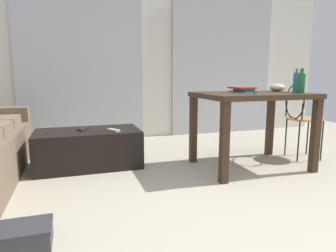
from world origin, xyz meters
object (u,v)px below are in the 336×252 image
object	(u,v)px
coffee_table	(89,148)
bottle_far	(296,82)
bowl	(277,87)
tv_remote_secondary	(83,129)
tv_remote_primary	(114,130)
wire_chair	(300,113)
book_stack	(243,89)
craft_table	(252,104)
scissors	(257,94)
bottle_near	(301,83)
shoebox	(22,238)

from	to	relation	value
coffee_table	bottle_far	xyz separation A→B (m)	(2.10, -0.63, 0.70)
coffee_table	bowl	bearing A→B (deg)	-10.76
tv_remote_secondary	bowl	bearing A→B (deg)	19.82
bowl	tv_remote_primary	distance (m)	1.87
wire_chair	tv_remote_primary	distance (m)	2.13
book_stack	tv_remote_secondary	world-z (taller)	book_stack
craft_table	bowl	distance (m)	0.48
coffee_table	book_stack	bearing A→B (deg)	-13.87
wire_chair	tv_remote_primary	size ratio (longest dim) A/B	5.33
bowl	tv_remote_secondary	xyz separation A→B (m)	(-2.10, 0.42, -0.43)
book_stack	tv_remote_primary	xyz separation A→B (m)	(-1.35, 0.27, -0.41)
craft_table	wire_chair	size ratio (longest dim) A/B	1.29
scissors	craft_table	bearing A→B (deg)	62.67
bottle_near	tv_remote_secondary	distance (m)	2.28
tv_remote_primary	scissors	bearing A→B (deg)	-58.78
bottle_far	tv_remote_secondary	bearing A→B (deg)	163.02
scissors	tv_remote_primary	xyz separation A→B (m)	(-1.24, 0.69, -0.39)
scissors	tv_remote_secondary	distance (m)	1.79
craft_table	tv_remote_primary	distance (m)	1.46
wire_chair	scissors	bearing A→B (deg)	-155.77
coffee_table	craft_table	distance (m)	1.78
coffee_table	craft_table	size ratio (longest dim) A/B	0.97
bowl	tv_remote_secondary	world-z (taller)	bowl
shoebox	coffee_table	bearing A→B (deg)	73.29
wire_chair	scissors	distance (m)	0.98
bowl	book_stack	distance (m)	0.45
scissors	book_stack	bearing A→B (deg)	74.70
craft_table	bottle_far	world-z (taller)	bottle_far
tv_remote_secondary	coffee_table	bearing A→B (deg)	-0.20
wire_chair	tv_remote_secondary	distance (m)	2.45
coffee_table	bottle_far	bearing A→B (deg)	-16.64
bottle_far	scissors	xyz separation A→B (m)	(-0.61, -0.19, -0.10)
bottle_far	shoebox	bearing A→B (deg)	-161.43
tv_remote_primary	bottle_far	bearing A→B (deg)	-44.89
bowl	bottle_far	bearing A→B (deg)	-79.48
bowl	book_stack	world-z (taller)	bowl
wire_chair	tv_remote_secondary	xyz separation A→B (m)	(-2.40, 0.45, -0.14)
wire_chair	tv_remote_primary	xyz separation A→B (m)	(-2.10, 0.30, -0.14)
wire_chair	tv_remote_secondary	bearing A→B (deg)	169.32
tv_remote_primary	shoebox	distance (m)	1.56
tv_remote_secondary	wire_chair	bearing A→B (deg)	20.39
bottle_far	wire_chair	bearing A→B (deg)	37.64
tv_remote_secondary	tv_remote_primary	bearing A→B (deg)	3.35
bottle_far	shoebox	size ratio (longest dim) A/B	0.78
craft_table	tv_remote_primary	bearing A→B (deg)	163.24
bottle_far	bowl	distance (m)	0.25
coffee_table	wire_chair	xyz separation A→B (m)	(2.36, -0.43, 0.34)
bottle_near	wire_chair	bearing A→B (deg)	46.77
bowl	tv_remote_secondary	bearing A→B (deg)	168.75
bottle_near	scissors	bearing A→B (deg)	-174.90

